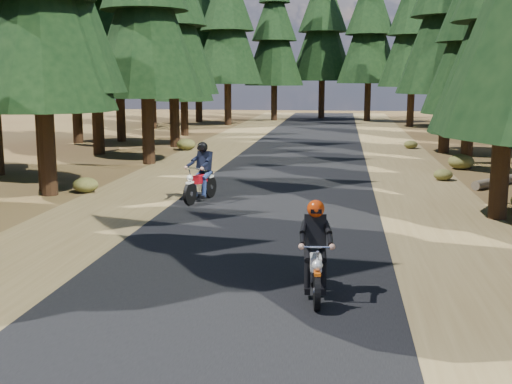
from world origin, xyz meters
TOP-DOWN VIEW (x-y plane):
  - ground at (0.00, 0.00)m, footprint 120.00×120.00m
  - road at (0.00, 5.00)m, footprint 6.00×100.00m
  - shoulder_l at (-4.60, 5.00)m, footprint 3.20×100.00m
  - shoulder_r at (4.60, 5.00)m, footprint 3.20×100.00m
  - understory_shrubs at (1.66, 6.40)m, footprint 14.52×32.56m
  - rider_lead at (1.53, -2.39)m, footprint 0.72×1.89m
  - rider_follow at (-2.26, 5.74)m, footprint 1.10×2.08m

SIDE VIEW (x-z plane):
  - ground at x=0.00m, z-range 0.00..0.00m
  - shoulder_l at x=-4.60m, z-range 0.00..0.01m
  - shoulder_r at x=4.60m, z-range 0.00..0.01m
  - road at x=0.00m, z-range 0.00..0.01m
  - understory_shrubs at x=1.66m, z-range -0.03..0.59m
  - rider_lead at x=1.53m, z-range -0.27..1.38m
  - rider_follow at x=-2.26m, z-range -0.29..1.49m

